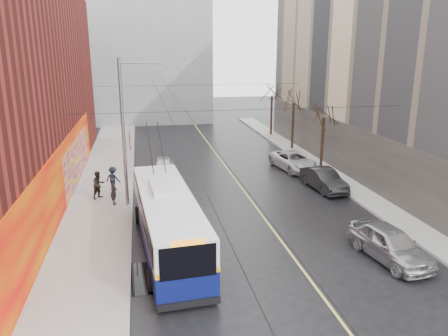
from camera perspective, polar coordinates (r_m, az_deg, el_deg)
The scene contains 21 objects.
ground at distance 19.52m, azimuth 6.34°, elevation -13.92°, with size 140.00×140.00×0.00m, color black.
sidewalk_left at distance 29.87m, azimuth -15.64°, elevation -3.61°, with size 4.00×60.00×0.15m, color gray.
sidewalk_right at distance 32.98m, azimuth 15.22°, elevation -1.78°, with size 2.00×60.00×0.15m, color gray.
lane_line at distance 32.38m, azimuth 1.62°, elevation -1.68°, with size 0.12×50.00×0.01m, color #BFB74C.
building_right at distance 37.54m, azimuth 26.01°, elevation 11.58°, with size 14.06×36.00×16.00m.
building_far at distance 61.19m, azimuth -12.01°, elevation 14.65°, with size 20.50×12.10×18.00m.
streetlight_pole at distance 26.63m, azimuth -12.70°, elevation 4.92°, with size 2.65×0.60×9.00m.
catenary_wires at distance 31.26m, azimuth -5.95°, elevation 9.33°, with size 18.00×60.00×0.22m.
tree_near at distance 35.51m, azimuth 12.97°, elevation 7.68°, with size 3.20×3.20×6.40m.
tree_mid at distance 41.93m, azimuth 9.14°, elevation 9.40°, with size 3.20×3.20×6.68m.
tree_far at distance 48.54m, azimuth 6.30°, elevation 10.17°, with size 3.20×3.20×6.57m.
puddle at distance 19.63m, azimuth -9.11°, elevation -13.84°, with size 2.48×2.83×0.01m, color black.
pigeons_flying at distance 26.59m, azimuth -5.07°, elevation 8.88°, with size 3.62×2.03×1.37m.
trolleybus at distance 21.46m, azimuth -7.38°, elevation -6.72°, with size 3.25×11.45×5.37m.
parked_car_a at distance 21.87m, azimuth 20.85°, elevation -9.22°, with size 1.86×4.63×1.58m, color #9B9CA0.
parked_car_b at distance 30.97m, azimuth 12.89°, elevation -1.47°, with size 1.55×4.44×1.46m, color black.
parked_car_c at distance 35.64m, azimuth 9.14°, elevation 0.93°, with size 2.40×5.20×1.45m, color silver.
following_car at distance 34.24m, azimuth -7.93°, elevation 0.28°, with size 1.56×3.88×1.32m, color #B8B9BD.
pedestrian_a at distance 27.79m, azimuth -14.22°, elevation -2.94°, with size 0.62×0.40×1.69m, color black.
pedestrian_b at distance 29.10m, azimuth -16.04°, elevation -2.12°, with size 0.88×0.68×1.81m, color black.
pedestrian_c at distance 30.51m, azimuth -14.30°, elevation -1.34°, with size 1.07×0.61×1.65m, color black.
Camera 1 is at (-5.25, -16.20, 9.55)m, focal length 35.00 mm.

